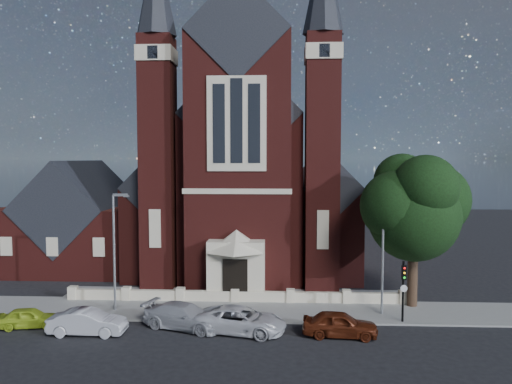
{
  "coord_description": "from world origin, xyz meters",
  "views": [
    {
      "loc": [
        3.22,
        -28.88,
        10.44
      ],
      "look_at": [
        1.24,
        12.0,
        7.68
      ],
      "focal_mm": 35.0,
      "sensor_mm": 36.0,
      "label": 1
    }
  ],
  "objects_px": {
    "parish_hall": "(81,225)",
    "street_lamp_right": "(384,247)",
    "church": "(249,180)",
    "traffic_signal": "(403,284)",
    "street_tree": "(416,209)",
    "car_silver_b": "(184,316)",
    "street_lamp_left": "(115,245)",
    "car_white_suv": "(240,320)",
    "car_lime_van": "(29,318)",
    "car_dark_red": "(340,324)",
    "car_silver_a": "(88,322)"
  },
  "relations": [
    {
      "from": "car_silver_a",
      "to": "car_white_suv",
      "type": "distance_m",
      "value": 9.07
    },
    {
      "from": "car_lime_van",
      "to": "car_silver_b",
      "type": "relative_size",
      "value": 0.69
    },
    {
      "from": "street_tree",
      "to": "car_silver_b",
      "type": "bearing_deg",
      "value": -162.46
    },
    {
      "from": "traffic_signal",
      "to": "church",
      "type": "bearing_deg",
      "value": 118.2
    },
    {
      "from": "street_lamp_right",
      "to": "car_lime_van",
      "type": "height_order",
      "value": "street_lamp_right"
    },
    {
      "from": "car_silver_b",
      "to": "parish_hall",
      "type": "bearing_deg",
      "value": 57.73
    },
    {
      "from": "church",
      "to": "car_white_suv",
      "type": "relative_size",
      "value": 6.32
    },
    {
      "from": "parish_hall",
      "to": "car_lime_van",
      "type": "xyz_separation_m",
      "value": [
        3.74,
        -17.42,
        -3.39
      ]
    },
    {
      "from": "street_lamp_right",
      "to": "car_silver_b",
      "type": "distance_m",
      "value": 13.65
    },
    {
      "from": "street_tree",
      "to": "car_dark_red",
      "type": "relative_size",
      "value": 2.44
    },
    {
      "from": "parish_hall",
      "to": "car_white_suv",
      "type": "distance_m",
      "value": 24.64
    },
    {
      "from": "parish_hall",
      "to": "car_silver_a",
      "type": "bearing_deg",
      "value": -66.99
    },
    {
      "from": "car_lime_van",
      "to": "street_tree",
      "type": "bearing_deg",
      "value": -90.46
    },
    {
      "from": "street_lamp_left",
      "to": "car_lime_van",
      "type": "distance_m",
      "value": 6.81
    },
    {
      "from": "car_lime_van",
      "to": "car_white_suv",
      "type": "height_order",
      "value": "car_white_suv"
    },
    {
      "from": "car_silver_a",
      "to": "car_white_suv",
      "type": "height_order",
      "value": "car_white_suv"
    },
    {
      "from": "street_lamp_left",
      "to": "car_silver_b",
      "type": "height_order",
      "value": "street_lamp_left"
    },
    {
      "from": "car_dark_red",
      "to": "car_lime_van",
      "type": "bearing_deg",
      "value": 93.0
    },
    {
      "from": "street_tree",
      "to": "street_lamp_right",
      "type": "xyz_separation_m",
      "value": [
        -2.51,
        -1.71,
        -2.36
      ]
    },
    {
      "from": "car_silver_a",
      "to": "car_silver_b",
      "type": "bearing_deg",
      "value": -76.53
    },
    {
      "from": "car_dark_red",
      "to": "street_lamp_left",
      "type": "bearing_deg",
      "value": 79.46
    },
    {
      "from": "street_tree",
      "to": "car_lime_van",
      "type": "xyz_separation_m",
      "value": [
        -24.85,
        -5.13,
        -6.34
      ]
    },
    {
      "from": "car_white_suv",
      "to": "parish_hall",
      "type": "bearing_deg",
      "value": 56.67
    },
    {
      "from": "church",
      "to": "traffic_signal",
      "type": "bearing_deg",
      "value": -61.8
    },
    {
      "from": "parish_hall",
      "to": "car_silver_b",
      "type": "relative_size",
      "value": 2.32
    },
    {
      "from": "church",
      "to": "street_tree",
      "type": "relative_size",
      "value": 3.26
    },
    {
      "from": "parish_hall",
      "to": "church",
      "type": "bearing_deg",
      "value": 17.16
    },
    {
      "from": "church",
      "to": "street_lamp_left",
      "type": "xyz_separation_m",
      "value": [
        -7.91,
        -18.94,
        -3.59
      ]
    },
    {
      "from": "parish_hall",
      "to": "car_white_suv",
      "type": "bearing_deg",
      "value": -46.33
    },
    {
      "from": "church",
      "to": "car_white_suv",
      "type": "distance_m",
      "value": 23.81
    },
    {
      "from": "street_lamp_left",
      "to": "traffic_signal",
      "type": "distance_m",
      "value": 19.08
    },
    {
      "from": "car_silver_a",
      "to": "traffic_signal",
      "type": "bearing_deg",
      "value": -81.54
    },
    {
      "from": "church",
      "to": "car_dark_red",
      "type": "height_order",
      "value": "church"
    },
    {
      "from": "street_lamp_left",
      "to": "car_white_suv",
      "type": "distance_m",
      "value": 10.26
    },
    {
      "from": "parish_hall",
      "to": "street_lamp_right",
      "type": "distance_m",
      "value": 29.62
    },
    {
      "from": "street_tree",
      "to": "traffic_signal",
      "type": "xyz_separation_m",
      "value": [
        -1.6,
        -3.28,
        -4.38
      ]
    },
    {
      "from": "street_lamp_left",
      "to": "church",
      "type": "bearing_deg",
      "value": 67.34
    },
    {
      "from": "car_white_suv",
      "to": "car_dark_red",
      "type": "xyz_separation_m",
      "value": [
        5.88,
        -0.39,
        -0.02
      ]
    },
    {
      "from": "car_white_suv",
      "to": "car_dark_red",
      "type": "height_order",
      "value": "car_white_suv"
    },
    {
      "from": "car_silver_b",
      "to": "church",
      "type": "bearing_deg",
      "value": 12.91
    },
    {
      "from": "church",
      "to": "traffic_signal",
      "type": "height_order",
      "value": "church"
    },
    {
      "from": "parish_hall",
      "to": "car_lime_van",
      "type": "distance_m",
      "value": 18.13
    },
    {
      "from": "street_tree",
      "to": "car_white_suv",
      "type": "bearing_deg",
      "value": -155.38
    },
    {
      "from": "street_tree",
      "to": "street_lamp_left",
      "type": "height_order",
      "value": "street_tree"
    },
    {
      "from": "street_lamp_right",
      "to": "car_silver_b",
      "type": "height_order",
      "value": "street_lamp_right"
    },
    {
      "from": "car_lime_van",
      "to": "car_silver_a",
      "type": "height_order",
      "value": "car_silver_a"
    },
    {
      "from": "church",
      "to": "car_silver_b",
      "type": "height_order",
      "value": "church"
    },
    {
      "from": "car_lime_van",
      "to": "car_silver_b",
      "type": "height_order",
      "value": "car_silver_b"
    },
    {
      "from": "street_lamp_left",
      "to": "street_lamp_right",
      "type": "xyz_separation_m",
      "value": [
        18.0,
        0.0,
        0.0
      ]
    },
    {
      "from": "traffic_signal",
      "to": "car_silver_a",
      "type": "xyz_separation_m",
      "value": [
        -19.17,
        -2.86,
        -1.84
      ]
    }
  ]
}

